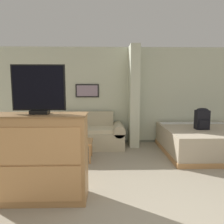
{
  "coord_description": "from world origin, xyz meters",
  "views": [
    {
      "loc": [
        -0.77,
        -2.14,
        1.62
      ],
      "look_at": [
        -0.65,
        2.29,
        1.05
      ],
      "focal_mm": 35.0,
      "sensor_mm": 36.0,
      "label": 1
    }
  ],
  "objects_px": {
    "tv": "(39,90)",
    "couch": "(87,135)",
    "coffee_table": "(79,143)",
    "backpack": "(202,118)",
    "table_lamp": "(41,115)",
    "tv_dresser": "(42,158)",
    "bed": "(204,140)"
  },
  "relations": [
    {
      "from": "tv_dresser",
      "to": "bed",
      "type": "relative_size",
      "value": 0.65
    },
    {
      "from": "coffee_table",
      "to": "backpack",
      "type": "distance_m",
      "value": 2.83
    },
    {
      "from": "couch",
      "to": "coffee_table",
      "type": "xyz_separation_m",
      "value": [
        -0.07,
        -0.98,
        0.04
      ]
    },
    {
      "from": "tv_dresser",
      "to": "tv",
      "type": "relative_size",
      "value": 1.8
    },
    {
      "from": "table_lamp",
      "to": "tv",
      "type": "distance_m",
      "value": 2.74
    },
    {
      "from": "table_lamp",
      "to": "backpack",
      "type": "bearing_deg",
      "value": -9.02
    },
    {
      "from": "coffee_table",
      "to": "backpack",
      "type": "bearing_deg",
      "value": 6.24
    },
    {
      "from": "coffee_table",
      "to": "tv",
      "type": "distance_m",
      "value": 2.04
    },
    {
      "from": "couch",
      "to": "backpack",
      "type": "relative_size",
      "value": 3.99
    },
    {
      "from": "coffee_table",
      "to": "couch",
      "type": "bearing_deg",
      "value": 85.92
    },
    {
      "from": "backpack",
      "to": "tv_dresser",
      "type": "bearing_deg",
      "value": -147.87
    },
    {
      "from": "bed",
      "to": "coffee_table",
      "type": "bearing_deg",
      "value": -172.14
    },
    {
      "from": "tv_dresser",
      "to": "bed",
      "type": "height_order",
      "value": "tv_dresser"
    },
    {
      "from": "backpack",
      "to": "tv",
      "type": "bearing_deg",
      "value": -147.88
    },
    {
      "from": "couch",
      "to": "coffee_table",
      "type": "relative_size",
      "value": 3.44
    },
    {
      "from": "tv_dresser",
      "to": "backpack",
      "type": "relative_size",
      "value": 2.58
    },
    {
      "from": "coffee_table",
      "to": "tv_dresser",
      "type": "height_order",
      "value": "tv_dresser"
    },
    {
      "from": "bed",
      "to": "backpack",
      "type": "bearing_deg",
      "value": -139.73
    },
    {
      "from": "coffee_table",
      "to": "tv_dresser",
      "type": "relative_size",
      "value": 0.45
    },
    {
      "from": "tv",
      "to": "couch",
      "type": "bearing_deg",
      "value": 81.72
    },
    {
      "from": "table_lamp",
      "to": "coffee_table",
      "type": "bearing_deg",
      "value": -40.55
    },
    {
      "from": "tv_dresser",
      "to": "tv",
      "type": "bearing_deg",
      "value": 90.0
    },
    {
      "from": "couch",
      "to": "tv_dresser",
      "type": "distance_m",
      "value": 2.65
    },
    {
      "from": "couch",
      "to": "backpack",
      "type": "distance_m",
      "value": 2.83
    },
    {
      "from": "tv_dresser",
      "to": "coffee_table",
      "type": "bearing_deg",
      "value": 79.24
    },
    {
      "from": "couch",
      "to": "bed",
      "type": "relative_size",
      "value": 1.01
    },
    {
      "from": "backpack",
      "to": "couch",
      "type": "bearing_deg",
      "value": 165.91
    },
    {
      "from": "table_lamp",
      "to": "tv_dresser",
      "type": "distance_m",
      "value": 2.66
    },
    {
      "from": "couch",
      "to": "table_lamp",
      "type": "relative_size",
      "value": 4.73
    },
    {
      "from": "couch",
      "to": "bed",
      "type": "height_order",
      "value": "couch"
    },
    {
      "from": "couch",
      "to": "tv",
      "type": "distance_m",
      "value": 2.9
    },
    {
      "from": "table_lamp",
      "to": "backpack",
      "type": "xyz_separation_m",
      "value": [
        3.83,
        -0.61,
        0.01
      ]
    }
  ]
}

